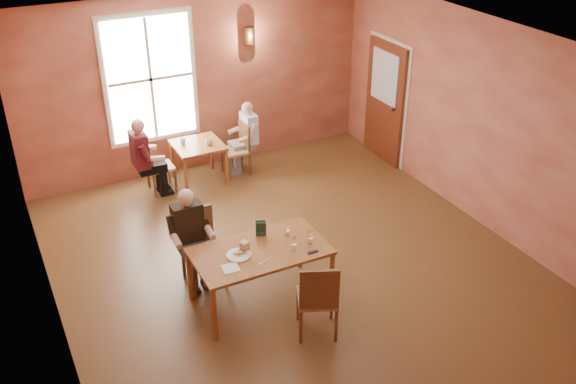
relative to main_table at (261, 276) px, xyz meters
name	(u,v)px	position (x,y,z in m)	size (l,w,h in m)	color
ground	(295,267)	(0.70, 0.44, -0.38)	(6.00, 7.00, 0.01)	brown
wall_back	(198,83)	(0.70, 3.94, 1.12)	(6.00, 0.04, 3.00)	brown
wall_front	(496,341)	(0.70, -3.06, 1.12)	(6.00, 0.04, 3.00)	brown
wall_left	(42,226)	(-2.30, 0.44, 1.12)	(0.04, 7.00, 3.00)	brown
wall_right	(482,124)	(3.70, 0.44, 1.12)	(0.04, 7.00, 3.00)	brown
ceiling	(296,48)	(0.70, 0.44, 2.62)	(6.00, 7.00, 0.04)	white
window	(150,79)	(-0.10, 3.89, 1.32)	(1.36, 0.10, 1.96)	white
door	(384,102)	(3.64, 2.74, 0.67)	(0.12, 1.04, 2.10)	maroon
wall_sconce	(249,36)	(1.60, 3.84, 1.82)	(0.16, 0.16, 0.28)	brown
main_table	(261,276)	(0.00, 0.00, 0.00)	(1.61, 0.91, 0.75)	brown
chair_diner_main	(203,250)	(-0.50, 0.65, 0.13)	(0.45, 0.45, 1.02)	brown
diner_main	(203,244)	(-0.50, 0.62, 0.24)	(0.50, 0.50, 1.24)	#39231B
chair_empty	(317,296)	(0.34, -0.80, 0.12)	(0.44, 0.44, 1.00)	brown
plate_food	(239,255)	(-0.27, 0.00, 0.40)	(0.30, 0.30, 0.04)	silver
sandwich	(245,247)	(-0.17, 0.06, 0.43)	(0.09, 0.09, 0.11)	tan
goblet_a	(287,229)	(0.42, 0.13, 0.47)	(0.07, 0.07, 0.19)	white
goblet_b	(310,237)	(0.60, -0.15, 0.47)	(0.08, 0.08, 0.19)	white
goblet_c	(293,243)	(0.35, -0.19, 0.48)	(0.08, 0.08, 0.20)	white
menu_stand	(261,228)	(0.15, 0.28, 0.48)	(0.12, 0.06, 0.21)	#1D3525
knife	(265,261)	(-0.04, -0.24, 0.38)	(0.19, 0.02, 0.00)	silver
napkin	(230,268)	(-0.46, -0.19, 0.38)	(0.19, 0.19, 0.01)	white
sunglasses	(313,252)	(0.53, -0.34, 0.39)	(0.13, 0.04, 0.02)	black
second_table	(199,163)	(0.42, 3.34, -0.03)	(0.78, 0.78, 0.69)	brown
chair_diner_white	(235,150)	(1.07, 3.34, 0.07)	(0.40, 0.40, 0.90)	#5A2B13
diner_white	(236,142)	(1.10, 3.34, 0.21)	(0.47, 0.47, 1.18)	silver
chair_diner_maroon	(161,166)	(-0.23, 3.34, 0.06)	(0.39, 0.39, 0.88)	maroon
diner_maroon	(158,155)	(-0.26, 3.34, 0.27)	(0.52, 0.52, 1.29)	#551923
cup_a	(209,142)	(0.58, 3.22, 0.36)	(0.12, 0.12, 0.10)	silver
cup_b	(183,141)	(0.21, 3.44, 0.36)	(0.10, 0.10, 0.09)	silver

